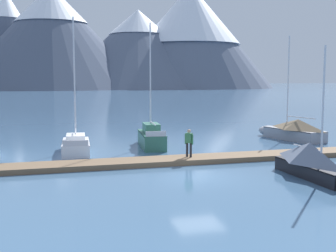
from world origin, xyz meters
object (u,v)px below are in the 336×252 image
object	(u,v)px
sailboat_second_berth	(76,144)
sailboat_far_berth	(292,130)
sailboat_mid_dock_port	(151,137)
sailboat_mid_dock_starboard	(314,162)
person_on_dock	(189,141)

from	to	relation	value
sailboat_second_berth	sailboat_far_berth	xyz separation A→B (m)	(17.53, 1.67, 0.27)
sailboat_mid_dock_port	sailboat_mid_dock_starboard	world-z (taller)	sailboat_mid_dock_port
sailboat_mid_dock_starboard	sailboat_far_berth	distance (m)	14.28
sailboat_far_berth	sailboat_second_berth	bearing A→B (deg)	-174.54
sailboat_second_berth	sailboat_far_berth	bearing A→B (deg)	5.46
sailboat_second_berth	sailboat_far_berth	size ratio (longest dim) A/B	1.08
sailboat_far_berth	sailboat_mid_dock_starboard	bearing A→B (deg)	-116.21
sailboat_mid_dock_port	sailboat_far_berth	world-z (taller)	sailboat_mid_dock_port
sailboat_mid_dock_starboard	person_on_dock	bearing A→B (deg)	130.21
sailboat_second_berth	sailboat_far_berth	world-z (taller)	sailboat_second_berth
sailboat_mid_dock_port	sailboat_far_berth	distance (m)	12.02
sailboat_second_berth	sailboat_mid_dock_port	distance (m)	5.64
person_on_dock	sailboat_mid_dock_port	bearing A→B (deg)	97.56
sailboat_mid_dock_starboard	person_on_dock	xyz separation A→B (m)	(-4.83, 5.72, 0.43)
sailboat_far_berth	person_on_dock	size ratio (longest dim) A/B	5.02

